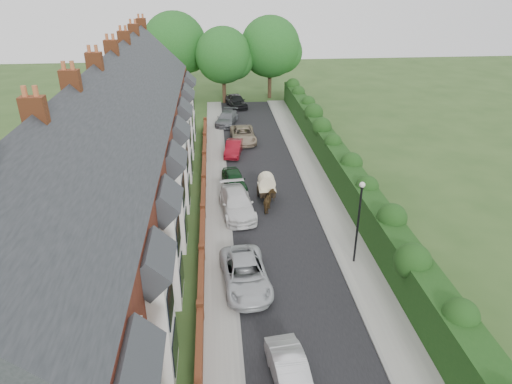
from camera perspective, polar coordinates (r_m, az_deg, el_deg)
ground at (r=23.52m, az=6.68°, el=-14.77°), size 140.00×140.00×0.00m
road at (r=32.43m, az=2.02°, el=-2.10°), size 6.00×58.00×0.02m
pavement_hedge_side at (r=33.13m, az=9.08°, el=-1.69°), size 2.20×58.00×0.12m
pavement_house_side at (r=32.18m, az=-4.80°, el=-2.31°), size 1.70×58.00×0.12m
kerb_hedge_side at (r=32.89m, az=7.30°, el=-1.77°), size 0.18×58.00×0.13m
kerb_house_side at (r=32.19m, az=-3.38°, el=-2.25°), size 0.18×58.00×0.13m
hedge at (r=32.93m, az=12.30°, el=0.83°), size 2.10×58.00×2.85m
terrace_row at (r=30.13m, az=-17.60°, el=3.72°), size 9.05×40.50×11.50m
garden_wall_row at (r=31.13m, az=-6.64°, el=-2.61°), size 0.35×40.35×1.10m
lamppost at (r=25.66m, az=12.77°, el=-2.56°), size 0.32×0.32×5.16m
tree_far_left at (r=58.23m, az=-3.77°, el=16.55°), size 7.14×6.80×9.29m
tree_far_right at (r=60.57m, az=2.14°, el=17.53°), size 7.98×7.60×10.31m
tree_far_back at (r=61.19m, az=-9.73°, el=17.57°), size 8.40×8.00×10.82m
car_silver_a at (r=19.87m, az=4.34°, el=-21.64°), size 1.80×4.01×1.28m
car_silver_b at (r=24.67m, az=-1.34°, el=-10.23°), size 2.78×5.30×1.42m
car_white at (r=31.53m, az=-2.39°, el=-1.44°), size 2.66×5.41×1.51m
car_green at (r=35.33m, az=-2.75°, el=1.55°), size 2.10×4.09×1.33m
car_red at (r=41.83m, az=-2.82°, el=5.51°), size 1.98×4.05×1.28m
car_beige at (r=45.13m, az=-1.62°, el=7.18°), size 2.46×5.07×1.39m
car_grey at (r=50.50m, az=-3.66°, el=9.19°), size 3.00×5.00×1.36m
car_black at (r=57.05m, az=-2.47°, el=11.31°), size 2.89×4.91×1.57m
horse at (r=31.82m, az=1.70°, el=-1.24°), size 1.14×1.83×1.43m
horse_cart at (r=33.25m, az=1.34°, el=0.88°), size 1.27×2.81×2.02m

